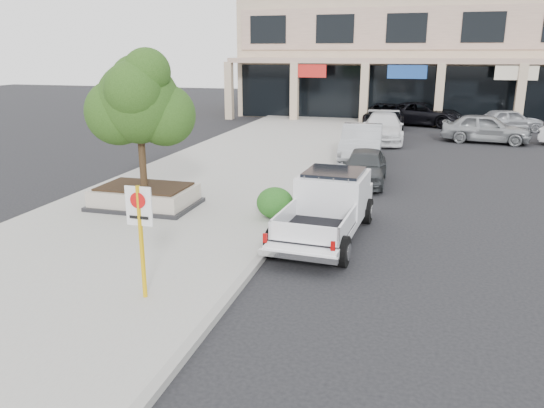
{
  "coord_description": "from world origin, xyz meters",
  "views": [
    {
      "loc": [
        1.96,
        -10.84,
        4.9
      ],
      "look_at": [
        -1.5,
        1.5,
        1.21
      ],
      "focal_mm": 35.0,
      "sensor_mm": 36.0,
      "label": 1
    }
  ],
  "objects": [
    {
      "name": "hedge",
      "position": [
        -2.0,
        3.61,
        0.62
      ],
      "size": [
        1.1,
        0.99,
        0.93
      ],
      "primitive_type": "ellipsoid",
      "color": "#1C4F16",
      "rests_on": "sidewalk"
    },
    {
      "name": "sidewalk",
      "position": [
        -5.5,
        6.0,
        0.07
      ],
      "size": [
        8.0,
        52.0,
        0.15
      ],
      "primitive_type": "cube",
      "color": "gray",
      "rests_on": "ground"
    },
    {
      "name": "curb_car_c",
      "position": [
        -0.09,
        19.58,
        0.79
      ],
      "size": [
        2.56,
        5.56,
        1.57
      ],
      "primitive_type": "imported",
      "rotation": [
        0.0,
        0.0,
        0.07
      ],
      "color": "silver",
      "rests_on": "ground"
    },
    {
      "name": "planter_tree",
      "position": [
        -6.19,
        3.86,
        3.41
      ],
      "size": [
        2.9,
        2.55,
        4.0
      ],
      "color": "black",
      "rests_on": "planter"
    },
    {
      "name": "no_parking_sign",
      "position": [
        -3.13,
        -2.15,
        1.63
      ],
      "size": [
        0.55,
        0.09,
        2.3
      ],
      "color": "#DCA70B",
      "rests_on": "sidewalk"
    },
    {
      "name": "planter",
      "position": [
        -6.32,
        3.71,
        0.48
      ],
      "size": [
        3.2,
        2.2,
        0.68
      ],
      "color": "black",
      "rests_on": "sidewalk"
    },
    {
      "name": "pickup_truck",
      "position": [
        -0.35,
        2.68,
        0.85
      ],
      "size": [
        2.31,
        5.49,
        1.7
      ],
      "primitive_type": null,
      "rotation": [
        0.0,
        0.0,
        -0.06
      ],
      "color": "white",
      "rests_on": "ground"
    },
    {
      "name": "curb_car_a",
      "position": [
        0.01,
        9.29,
        0.67
      ],
      "size": [
        1.7,
        3.98,
        1.34
      ],
      "primitive_type": "imported",
      "rotation": [
        0.0,
        0.0,
        0.03
      ],
      "color": "#2E3133",
      "rests_on": "ground"
    },
    {
      "name": "lot_car_a",
      "position": [
        5.46,
        20.76,
        0.81
      ],
      "size": [
        4.95,
        2.51,
        1.62
      ],
      "primitive_type": "imported",
      "rotation": [
        0.0,
        0.0,
        1.44
      ],
      "color": "gray",
      "rests_on": "ground"
    },
    {
      "name": "lot_car_d",
      "position": [
        2.0,
        27.31,
        0.79
      ],
      "size": [
        6.14,
        3.93,
        1.58
      ],
      "primitive_type": "imported",
      "rotation": [
        0.0,
        0.0,
        1.32
      ],
      "color": "black",
      "rests_on": "ground"
    },
    {
      "name": "ground",
      "position": [
        0.0,
        0.0,
        0.0
      ],
      "size": [
        120.0,
        120.0,
        0.0
      ],
      "primitive_type": "plane",
      "color": "black",
      "rests_on": "ground"
    },
    {
      "name": "lot_car_e",
      "position": [
        7.32,
        25.76,
        0.72
      ],
      "size": [
        4.56,
        2.99,
        1.44
      ],
      "primitive_type": "imported",
      "rotation": [
        0.0,
        0.0,
        1.9
      ],
      "color": "#AEB1B7",
      "rests_on": "ground"
    },
    {
      "name": "curb_car_b",
      "position": [
        -0.61,
        13.62,
        0.84
      ],
      "size": [
        2.07,
        5.19,
        1.68
      ],
      "primitive_type": "imported",
      "rotation": [
        0.0,
        0.0,
        0.06
      ],
      "color": "#A1A4A9",
      "rests_on": "ground"
    },
    {
      "name": "strip_mall",
      "position": [
        8.0,
        33.93,
        4.75
      ],
      "size": [
        40.55,
        12.43,
        9.5
      ],
      "color": "tan",
      "rests_on": "ground"
    },
    {
      "name": "curb_car_d",
      "position": [
        -0.44,
        25.67,
        0.78
      ],
      "size": [
        2.69,
        5.67,
        1.56
      ],
      "primitive_type": "imported",
      "rotation": [
        0.0,
        0.0,
        0.02
      ],
      "color": "black",
      "rests_on": "ground"
    },
    {
      "name": "curb",
      "position": [
        -1.55,
        6.0,
        0.07
      ],
      "size": [
        0.2,
        52.0,
        0.15
      ],
      "primitive_type": "cube",
      "color": "gray",
      "rests_on": "ground"
    }
  ]
}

